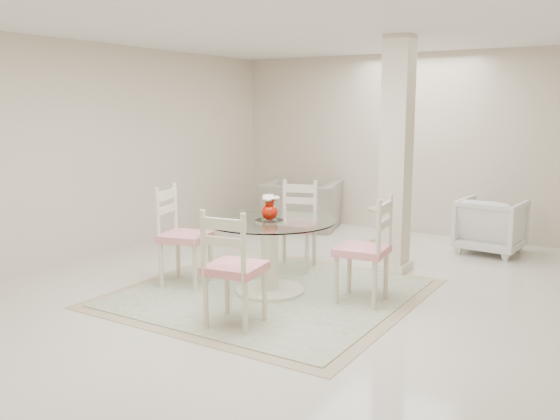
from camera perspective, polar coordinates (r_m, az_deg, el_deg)
The scene contains 13 objects.
ground at distance 6.26m, azimuth 2.08°, elevation -7.87°, with size 7.00×7.00×0.00m, color silver.
room_shell at distance 5.96m, azimuth 2.19°, elevation 9.37°, with size 6.02×7.02×2.71m.
column at distance 6.95m, azimuth 11.13°, elevation 5.10°, with size 0.30×0.30×2.70m, color beige.
area_rug at distance 6.20m, azimuth -0.98°, elevation -7.96°, with size 2.86×2.86×0.02m.
dining_table at distance 6.09m, azimuth -1.00°, elevation -4.48°, with size 1.35×1.35×0.78m.
red_vase at distance 5.98m, azimuth -1.00°, elevation 0.25°, with size 0.20×0.19×0.26m.
dining_chair_east at distance 5.80m, azimuth 8.64°, elevation -3.07°, with size 0.52×0.52×1.18m.
dining_chair_north at distance 7.00m, azimuth 1.64°, elevation -0.80°, with size 0.57×0.57×1.16m.
dining_chair_west at distance 6.43m, azimuth -9.73°, elevation -1.72°, with size 0.58×0.58×1.20m.
dining_chair_south at distance 5.11m, azimuth -4.73°, elevation -4.84°, with size 0.53×0.53×1.17m.
recliner_taupe at distance 9.32m, azimuth 2.02°, elevation 0.45°, with size 1.15×1.01×0.75m, color #9E9583.
armchair_white at distance 8.29m, azimuth 19.63°, elevation -1.42°, with size 0.78×0.80×0.73m, color white.
side_table at distance 8.35m, azimuth 10.12°, elevation -1.75°, with size 0.50×0.50×0.52m.
Camera 1 is at (2.95, -5.17, 1.92)m, focal length 38.00 mm.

